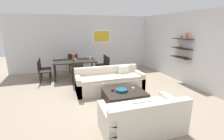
{
  "coord_description": "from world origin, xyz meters",
  "views": [
    {
      "loc": [
        -1.56,
        -4.76,
        2.12
      ],
      "look_at": [
        0.03,
        0.2,
        0.75
      ],
      "focal_mm": 26.04,
      "sensor_mm": 36.0,
      "label": 1
    }
  ],
  "objects_px": {
    "coffee_table": "(124,97)",
    "wine_glass_right_far": "(90,57)",
    "dining_chair_head": "(73,62)",
    "decorative_bowl": "(121,90)",
    "candle_jar": "(133,89)",
    "wine_glass_right_near": "(91,58)",
    "dining_chair_right_far": "(103,63)",
    "wine_glass_foot": "(76,60)",
    "dining_chair_right_near": "(105,65)",
    "dining_chair_foot": "(77,72)",
    "dining_table": "(75,62)",
    "loveseat_white": "(142,118)",
    "dining_chair_left_far": "(43,67)",
    "dining_chair_left_near": "(42,70)",
    "wine_glass_head": "(74,56)",
    "apple_on_coffee_table": "(112,89)",
    "sofa_beige": "(109,82)",
    "centerpiece_vase": "(74,57)"
  },
  "relations": [
    {
      "from": "dining_chair_head",
      "to": "dining_chair_foot",
      "type": "bearing_deg",
      "value": -90.0
    },
    {
      "from": "dining_table",
      "to": "dining_chair_foot",
      "type": "relative_size",
      "value": 2.02
    },
    {
      "from": "wine_glass_head",
      "to": "wine_glass_right_far",
      "type": "relative_size",
      "value": 1.14
    },
    {
      "from": "coffee_table",
      "to": "dining_chair_head",
      "type": "xyz_separation_m",
      "value": [
        -1.08,
        3.9,
        0.31
      ]
    },
    {
      "from": "coffee_table",
      "to": "decorative_bowl",
      "type": "xyz_separation_m",
      "value": [
        -0.08,
        0.03,
        0.23
      ]
    },
    {
      "from": "sofa_beige",
      "to": "wine_glass_head",
      "type": "relative_size",
      "value": 12.41
    },
    {
      "from": "dining_table",
      "to": "dining_chair_head",
      "type": "height_order",
      "value": "dining_chair_head"
    },
    {
      "from": "candle_jar",
      "to": "dining_chair_right_near",
      "type": "bearing_deg",
      "value": 90.99
    },
    {
      "from": "apple_on_coffee_table",
      "to": "wine_glass_right_near",
      "type": "bearing_deg",
      "value": 92.11
    },
    {
      "from": "dining_chair_left_near",
      "to": "wine_glass_foot",
      "type": "xyz_separation_m",
      "value": [
        1.29,
        -0.22,
        0.37
      ]
    },
    {
      "from": "candle_jar",
      "to": "wine_glass_right_near",
      "type": "xyz_separation_m",
      "value": [
        -0.68,
        2.88,
        0.44
      ]
    },
    {
      "from": "sofa_beige",
      "to": "wine_glass_foot",
      "type": "relative_size",
      "value": 13.14
    },
    {
      "from": "candle_jar",
      "to": "dining_chair_left_near",
      "type": "xyz_separation_m",
      "value": [
        -2.63,
        2.77,
        0.08
      ]
    },
    {
      "from": "coffee_table",
      "to": "centerpiece_vase",
      "type": "xyz_separation_m",
      "value": [
        -1.11,
        2.97,
        0.74
      ]
    },
    {
      "from": "coffee_table",
      "to": "wine_glass_right_far",
      "type": "distance_m",
      "value": 3.21
    },
    {
      "from": "decorative_bowl",
      "to": "centerpiece_vase",
      "type": "height_order",
      "value": "centerpiece_vase"
    },
    {
      "from": "candle_jar",
      "to": "loveseat_white",
      "type": "bearing_deg",
      "value": -106.74
    },
    {
      "from": "dining_chair_head",
      "to": "wine_glass_right_far",
      "type": "distance_m",
      "value": 1.09
    },
    {
      "from": "decorative_bowl",
      "to": "dining_chair_right_far",
      "type": "distance_m",
      "value": 3.2
    },
    {
      "from": "candle_jar",
      "to": "dining_chair_head",
      "type": "relative_size",
      "value": 0.09
    },
    {
      "from": "dining_chair_foot",
      "to": "wine_glass_right_far",
      "type": "xyz_separation_m",
      "value": [
        0.66,
        1.04,
        0.35
      ]
    },
    {
      "from": "wine_glass_foot",
      "to": "decorative_bowl",
      "type": "bearing_deg",
      "value": -68.3
    },
    {
      "from": "wine_glass_foot",
      "to": "dining_chair_left_near",
      "type": "bearing_deg",
      "value": 170.4
    },
    {
      "from": "dining_chair_right_far",
      "to": "wine_glass_foot",
      "type": "bearing_deg",
      "value": -152.44
    },
    {
      "from": "dining_table",
      "to": "dining_chair_left_far",
      "type": "height_order",
      "value": "dining_chair_left_far"
    },
    {
      "from": "dining_chair_left_far",
      "to": "wine_glass_right_near",
      "type": "xyz_separation_m",
      "value": [
        1.96,
        -0.35,
        0.36
      ]
    },
    {
      "from": "dining_chair_foot",
      "to": "centerpiece_vase",
      "type": "height_order",
      "value": "centerpiece_vase"
    },
    {
      "from": "candle_jar",
      "to": "dining_chair_head",
      "type": "height_order",
      "value": "dining_chair_head"
    },
    {
      "from": "candle_jar",
      "to": "wine_glass_right_near",
      "type": "relative_size",
      "value": 0.53
    },
    {
      "from": "loveseat_white",
      "to": "wine_glass_foot",
      "type": "height_order",
      "value": "wine_glass_foot"
    },
    {
      "from": "dining_chair_head",
      "to": "dining_chair_right_near",
      "type": "bearing_deg",
      "value": -41.44
    },
    {
      "from": "dining_chair_left_far",
      "to": "loveseat_white",
      "type": "bearing_deg",
      "value": -63.43
    },
    {
      "from": "dining_chair_left_far",
      "to": "dining_table",
      "type": "bearing_deg",
      "value": -10.0
    },
    {
      "from": "decorative_bowl",
      "to": "dining_chair_head",
      "type": "bearing_deg",
      "value": 104.47
    },
    {
      "from": "candle_jar",
      "to": "apple_on_coffee_table",
      "type": "xyz_separation_m",
      "value": [
        -0.58,
        0.14,
        0.0
      ]
    },
    {
      "from": "decorative_bowl",
      "to": "dining_chair_right_far",
      "type": "bearing_deg",
      "value": 84.7
    },
    {
      "from": "loveseat_white",
      "to": "wine_glass_right_far",
      "type": "bearing_deg",
      "value": 93.83
    },
    {
      "from": "dining_chair_left_near",
      "to": "dining_chair_foot",
      "type": "bearing_deg",
      "value": -27.93
    },
    {
      "from": "sofa_beige",
      "to": "wine_glass_foot",
      "type": "xyz_separation_m",
      "value": [
        -0.98,
        1.4,
        0.58
      ]
    },
    {
      "from": "dining_table",
      "to": "dining_chair_left_near",
      "type": "bearing_deg",
      "value": -170.0
    },
    {
      "from": "coffee_table",
      "to": "dining_table",
      "type": "bearing_deg",
      "value": 109.88
    },
    {
      "from": "sofa_beige",
      "to": "candle_jar",
      "type": "distance_m",
      "value": 1.21
    },
    {
      "from": "dining_chair_foot",
      "to": "dining_chair_left_far",
      "type": "relative_size",
      "value": 1.0
    },
    {
      "from": "wine_glass_right_near",
      "to": "wine_glass_foot",
      "type": "height_order",
      "value": "wine_glass_foot"
    },
    {
      "from": "wine_glass_foot",
      "to": "wine_glass_head",
      "type": "xyz_separation_m",
      "value": [
        -0.0,
        0.89,
        0.01
      ]
    },
    {
      "from": "dining_chair_head",
      "to": "dining_chair_right_far",
      "type": "distance_m",
      "value": 1.46
    },
    {
      "from": "coffee_table",
      "to": "decorative_bowl",
      "type": "height_order",
      "value": "decorative_bowl"
    },
    {
      "from": "dining_chair_left_far",
      "to": "centerpiece_vase",
      "type": "bearing_deg",
      "value": -10.94
    },
    {
      "from": "decorative_bowl",
      "to": "wine_glass_head",
      "type": "bearing_deg",
      "value": 106.35
    },
    {
      "from": "loveseat_white",
      "to": "dining_chair_head",
      "type": "bearing_deg",
      "value": 100.46
    }
  ]
}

